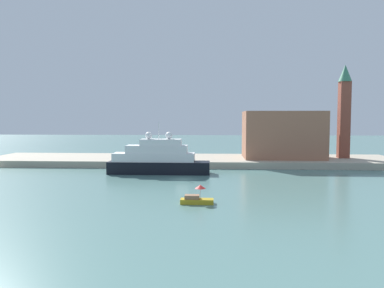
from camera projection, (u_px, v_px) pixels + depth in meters
ground at (182, 179)px, 76.38m from camera, size 400.00×400.00×0.00m
quay_dock at (190, 160)px, 103.27m from camera, size 110.00×22.09×1.67m
large_yacht at (158, 160)px, 84.33m from camera, size 22.62×4.93×11.53m
small_motorboat at (197, 198)px, 54.72m from camera, size 4.80×1.69×2.77m
harbor_building at (283, 135)px, 101.46m from camera, size 20.74×13.73×12.57m
bell_tower at (344, 107)px, 101.04m from camera, size 3.53×3.53×24.94m
parked_car at (144, 157)px, 98.31m from camera, size 4.33×1.61×1.33m
person_figure at (160, 157)px, 96.82m from camera, size 0.36×0.36×1.76m
mooring_bollard at (176, 160)px, 93.19m from camera, size 0.52×0.52×0.85m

